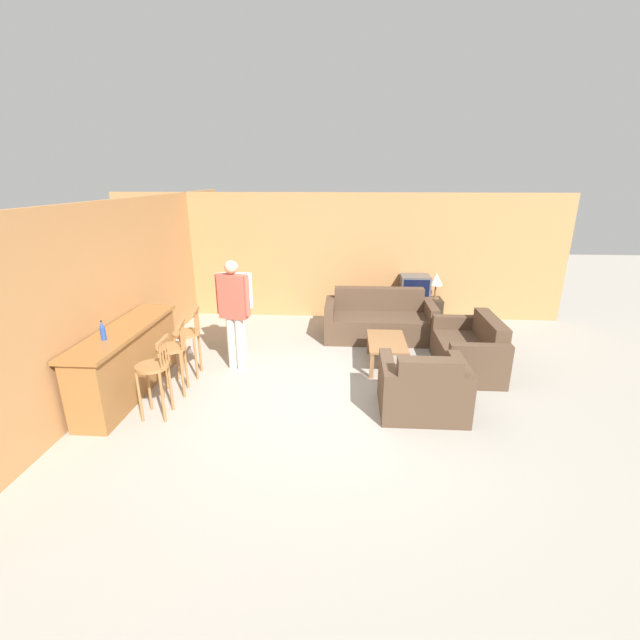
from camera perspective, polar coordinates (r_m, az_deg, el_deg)
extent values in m
plane|color=gray|center=(5.98, 1.00, -10.47)|extent=(24.00, 24.00, 0.00)
cube|color=#B27A47|center=(9.07, 2.16, 8.41)|extent=(9.40, 0.08, 2.60)
cube|color=#B27A47|center=(7.55, -22.82, 4.87)|extent=(0.08, 8.70, 2.60)
cube|color=brown|center=(6.53, -24.18, -5.17)|extent=(0.47, 2.20, 0.91)
cube|color=brown|center=(6.37, -24.75, -1.22)|extent=(0.55, 2.26, 0.05)
cylinder|color=#996638|center=(5.68, -21.50, -5.78)|extent=(0.42, 0.42, 0.04)
cylinder|color=#996638|center=(5.99, -21.85, -8.25)|extent=(0.04, 0.04, 0.67)
cylinder|color=#996638|center=(5.77, -22.91, -9.48)|extent=(0.04, 0.04, 0.67)
cylinder|color=#996638|center=(5.89, -19.30, -8.42)|extent=(0.04, 0.04, 0.67)
cylinder|color=#996638|center=(5.66, -20.27, -9.69)|extent=(0.04, 0.04, 0.67)
cylinder|color=#996638|center=(5.65, -19.65, -3.72)|extent=(0.02, 0.02, 0.31)
cylinder|color=#996638|center=(5.58, -19.94, -4.03)|extent=(0.02, 0.02, 0.31)
cylinder|color=#996638|center=(5.51, -20.23, -4.35)|extent=(0.02, 0.02, 0.31)
cylinder|color=#996638|center=(5.44, -20.52, -4.68)|extent=(0.02, 0.02, 0.31)
cube|color=#996638|center=(5.49, -20.28, -2.53)|extent=(0.05, 0.34, 0.04)
cylinder|color=#996638|center=(6.18, -19.24, -3.53)|extent=(0.47, 0.47, 0.04)
cylinder|color=#996638|center=(6.47, -19.88, -6.00)|extent=(0.04, 0.04, 0.67)
cylinder|color=#996638|center=(6.22, -20.43, -7.07)|extent=(0.04, 0.04, 0.67)
cylinder|color=#996638|center=(6.41, -17.42, -5.96)|extent=(0.04, 0.04, 0.67)
cylinder|color=#996638|center=(6.16, -17.87, -7.04)|extent=(0.04, 0.04, 0.67)
cylinder|color=#996638|center=(6.19, -17.65, -1.56)|extent=(0.02, 0.02, 0.31)
cylinder|color=#996638|center=(6.12, -17.78, -1.82)|extent=(0.02, 0.02, 0.31)
cylinder|color=#996638|center=(6.04, -17.92, -2.08)|extent=(0.02, 0.02, 0.31)
cylinder|color=#996638|center=(5.97, -18.05, -2.35)|extent=(0.02, 0.02, 0.31)
cube|color=#996638|center=(6.02, -18.01, -0.42)|extent=(0.10, 0.34, 0.04)
cylinder|color=#996638|center=(6.67, -17.41, -1.69)|extent=(0.45, 0.45, 0.04)
cylinder|color=#996638|center=(6.96, -17.98, -4.03)|extent=(0.04, 0.04, 0.67)
cylinder|color=#996638|center=(6.71, -18.56, -4.95)|extent=(0.04, 0.04, 0.67)
cylinder|color=#996638|center=(6.89, -15.72, -4.03)|extent=(0.04, 0.04, 0.67)
cylinder|color=#996638|center=(6.64, -16.22, -4.96)|extent=(0.04, 0.04, 0.67)
cylinder|color=#996638|center=(6.69, -15.89, 0.10)|extent=(0.02, 0.02, 0.31)
cylinder|color=#996638|center=(6.61, -16.04, -0.12)|extent=(0.02, 0.02, 0.31)
cylinder|color=#996638|center=(6.54, -16.19, -0.35)|extent=(0.02, 0.02, 0.31)
cylinder|color=#996638|center=(6.47, -16.34, -0.58)|extent=(0.02, 0.02, 0.31)
cube|color=#996638|center=(6.53, -16.25, 1.19)|extent=(0.08, 0.34, 0.04)
cube|color=#4C3828|center=(8.08, 7.86, -0.90)|extent=(1.69, 0.93, 0.46)
cube|color=#4C3828|center=(8.29, 7.83, 2.84)|extent=(1.69, 0.22, 0.43)
cube|color=#4C3828|center=(8.02, 1.29, 0.04)|extent=(0.16, 0.93, 0.70)
cube|color=#4C3828|center=(8.17, 14.39, -0.23)|extent=(0.16, 0.93, 0.70)
cube|color=#4C3828|center=(5.76, 13.43, -9.66)|extent=(0.76, 0.89, 0.46)
cube|color=#4C3828|center=(5.27, 14.36, -7.18)|extent=(0.76, 0.22, 0.41)
cube|color=#4C3828|center=(5.80, 18.03, -8.60)|extent=(0.16, 0.89, 0.69)
cube|color=#4C3828|center=(5.64, 8.87, -8.65)|extent=(0.16, 0.89, 0.69)
cube|color=#4C3828|center=(7.11, 18.91, -4.55)|extent=(0.86, 1.13, 0.46)
cube|color=#4C3828|center=(7.06, 21.77, -1.33)|extent=(0.22, 1.13, 0.40)
cube|color=#4C3828|center=(7.65, 17.81, -1.90)|extent=(0.86, 0.16, 0.68)
cube|color=#4C3828|center=(6.51, 20.42, -5.87)|extent=(0.86, 0.16, 0.68)
cube|color=brown|center=(6.88, 8.91, -2.86)|extent=(0.59, 1.02, 0.04)
cube|color=brown|center=(6.51, 6.91, -6.11)|extent=(0.06, 0.06, 0.40)
cube|color=brown|center=(6.56, 11.40, -6.15)|extent=(0.06, 0.06, 0.40)
cube|color=brown|center=(7.37, 6.54, -3.05)|extent=(0.06, 0.06, 0.40)
cube|color=brown|center=(7.42, 10.49, -3.11)|extent=(0.06, 0.06, 0.40)
cube|color=#2D2319|center=(9.12, 12.29, 1.28)|extent=(1.15, 0.45, 0.51)
cube|color=#4C4C4C|center=(8.99, 12.51, 4.31)|extent=(0.58, 0.48, 0.48)
cube|color=black|center=(8.75, 12.73, 3.92)|extent=(0.51, 0.01, 0.41)
cylinder|color=#234293|center=(6.00, -26.94, -1.61)|extent=(0.07, 0.07, 0.17)
cone|color=#234293|center=(5.96, -27.11, -0.54)|extent=(0.06, 0.06, 0.07)
cylinder|color=black|center=(5.95, -27.17, -0.14)|extent=(0.02, 0.02, 0.02)
cylinder|color=brown|center=(9.12, 15.04, 2.83)|extent=(0.16, 0.16, 0.02)
cylinder|color=brown|center=(9.08, 15.12, 3.72)|extent=(0.03, 0.03, 0.27)
cone|color=silver|center=(9.02, 15.25, 5.29)|extent=(0.26, 0.26, 0.24)
cylinder|color=silver|center=(7.33, -10.40, -1.71)|extent=(0.14, 0.14, 0.79)
cylinder|color=silver|center=(7.36, -11.63, -1.70)|extent=(0.14, 0.14, 0.79)
cube|color=beige|center=(7.14, -11.36, 3.65)|extent=(0.47, 0.22, 0.63)
cylinder|color=beige|center=(7.09, -9.38, 3.88)|extent=(0.09, 0.09, 0.58)
cylinder|color=beige|center=(7.18, -13.35, 3.81)|extent=(0.09, 0.09, 0.58)
sphere|color=tan|center=(7.04, -11.58, 6.98)|extent=(0.18, 0.18, 0.18)
cylinder|color=silver|center=(6.85, -11.70, -3.03)|extent=(0.13, 0.13, 0.85)
cylinder|color=silver|center=(6.79, -10.59, -3.16)|extent=(0.13, 0.13, 0.85)
cube|color=#CC4C3D|center=(6.58, -11.56, 3.08)|extent=(0.45, 0.25, 0.67)
cylinder|color=#CC4C3D|center=(6.68, -13.35, 3.42)|extent=(0.08, 0.08, 0.62)
cylinder|color=#CC4C3D|center=(6.47, -9.74, 3.18)|extent=(0.08, 0.08, 0.62)
sphere|color=tan|center=(6.48, -11.81, 6.94)|extent=(0.19, 0.19, 0.19)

